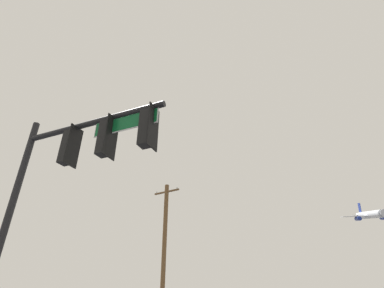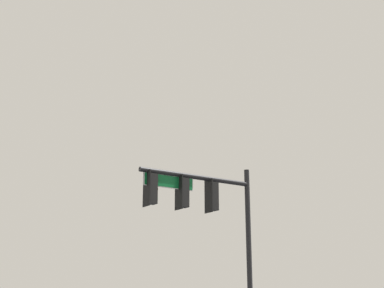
% 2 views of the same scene
% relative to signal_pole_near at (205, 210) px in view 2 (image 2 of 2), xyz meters
% --- Properties ---
extents(signal_pole_near, '(5.03, 0.64, 7.00)m').
position_rel_signal_pole_near_xyz_m(signal_pole_near, '(0.00, 0.00, 0.00)').
color(signal_pole_near, black).
rests_on(signal_pole_near, ground_plane).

